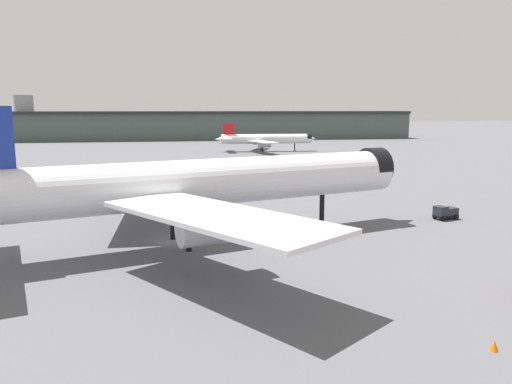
{
  "coord_description": "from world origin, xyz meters",
  "views": [
    {
      "loc": [
        -6.6,
        -54.57,
        14.7
      ],
      "look_at": [
        9.56,
        -0.4,
        5.16
      ],
      "focal_mm": 34.67,
      "sensor_mm": 36.0,
      "label": 1
    }
  ],
  "objects": [
    {
      "name": "baggage_tug_wing",
      "position": [
        36.41,
        0.46,
        0.97
      ],
      "size": [
        3.39,
        2.27,
        1.85
      ],
      "rotation": [
        0.0,
        0.0,
        3.28
      ],
      "color": "black",
      "rests_on": "ground"
    },
    {
      "name": "ground",
      "position": [
        0.0,
        0.0,
        0.0
      ],
      "size": [
        900.0,
        900.0,
        0.0
      ],
      "primitive_type": "plane",
      "color": "#56565B"
    },
    {
      "name": "baggage_cart_trailing",
      "position": [
        19.28,
        28.44,
        0.98
      ],
      "size": [
        2.84,
        2.87,
        1.82
      ],
      "rotation": [
        0.0,
        0.0,
        0.85
      ],
      "color": "black",
      "rests_on": "ground"
    },
    {
      "name": "terminal_building",
      "position": [
        18.03,
        188.19,
        6.89
      ],
      "size": [
        243.35,
        54.53,
        20.87
      ],
      "rotation": [
        0.0,
        0.0,
        -0.12
      ],
      "color": "#475651",
      "rests_on": "ground"
    },
    {
      "name": "traffic_cone_wingtip",
      "position": [
        15.53,
        -31.63,
        0.34
      ],
      "size": [
        0.55,
        0.55,
        0.69
      ],
      "primitive_type": "cone",
      "color": "#F2600C",
      "rests_on": "ground"
    },
    {
      "name": "airliner_far_taxiway",
      "position": [
        45.97,
        109.81,
        4.27
      ],
      "size": [
        35.43,
        31.99,
        9.7
      ],
      "rotation": [
        0.0,
        0.0,
        6.12
      ],
      "color": "white",
      "rests_on": "ground"
    },
    {
      "name": "airliner_near_gate",
      "position": [
        2.5,
        -1.68,
        6.59
      ],
      "size": [
        56.3,
        50.82,
        14.96
      ],
      "rotation": [
        0.0,
        0.0,
        0.18
      ],
      "color": "white",
      "rests_on": "ground"
    }
  ]
}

